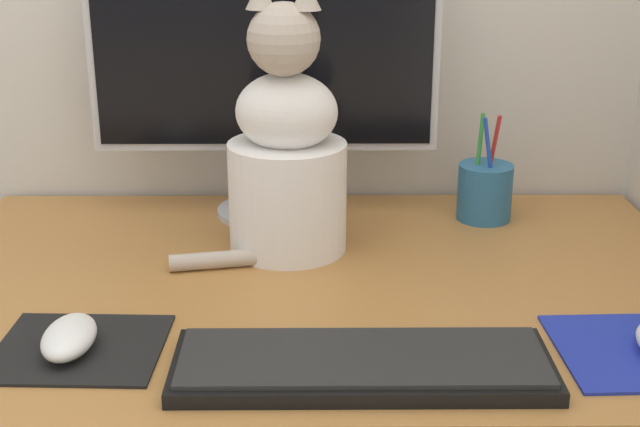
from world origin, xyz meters
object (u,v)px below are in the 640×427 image
monitor (264,61)px  computer_mouse_left (69,337)px  cat (286,155)px  keyboard (363,364)px  pen_cup (485,191)px

monitor → computer_mouse_left: monitor is taller
cat → computer_mouse_left: bearing=-117.8°
keyboard → pen_cup: (0.23, 0.51, 0.04)m
cat → pen_cup: 0.36m
monitor → computer_mouse_left: (-0.21, -0.48, -0.24)m
computer_mouse_left → pen_cup: (0.57, 0.46, 0.03)m
monitor → keyboard: bearing=-75.9°
monitor → cat: monitor is taller
cat → monitor: bearing=113.3°
computer_mouse_left → cat: bearing=52.6°
keyboard → pen_cup: bearing=65.9°
computer_mouse_left → keyboard: bearing=-8.1°
keyboard → computer_mouse_left: 0.35m
keyboard → computer_mouse_left: computer_mouse_left is taller
keyboard → cat: size_ratio=1.07×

